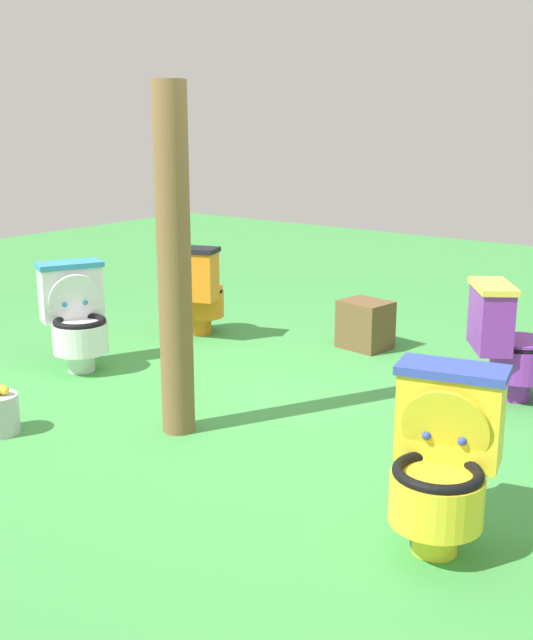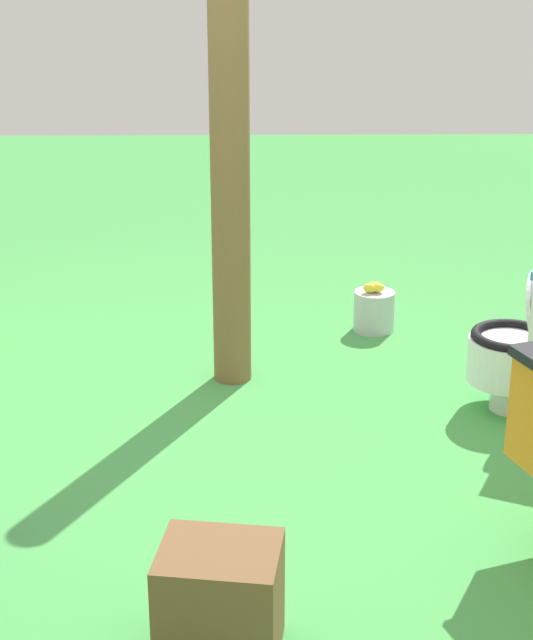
{
  "view_description": "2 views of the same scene",
  "coord_description": "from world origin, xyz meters",
  "px_view_note": "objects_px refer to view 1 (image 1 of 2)",
  "views": [
    {
      "loc": [
        2.77,
        -3.51,
        1.69
      ],
      "look_at": [
        -0.24,
        0.45,
        0.4
      ],
      "focal_mm": 44.28,
      "sensor_mm": 36.0,
      "label": 1
    },
    {
      "loc": [
        -0.18,
        3.94,
        2.0
      ],
      "look_at": [
        -0.24,
        0.06,
        0.53
      ],
      "focal_mm": 56.88,
      "sensor_mm": 36.0,
      "label": 2
    }
  ],
  "objects_px": {
    "small_crate": "(365,325)",
    "toilet_white": "(76,315)",
    "toilet_purple": "(507,341)",
    "toilet_orange": "(196,290)",
    "wooden_post": "(174,264)",
    "toilet_yellow": "(443,458)"
  },
  "relations": [
    {
      "from": "toilet_white",
      "to": "small_crate",
      "type": "distance_m",
      "value": 2.1
    },
    {
      "from": "toilet_purple",
      "to": "toilet_yellow",
      "type": "xyz_separation_m",
      "value": [
        0.42,
        -1.8,
        0.0
      ]
    },
    {
      "from": "toilet_white",
      "to": "wooden_post",
      "type": "height_order",
      "value": "wooden_post"
    },
    {
      "from": "toilet_purple",
      "to": "small_crate",
      "type": "bearing_deg",
      "value": -144.28
    },
    {
      "from": "toilet_white",
      "to": "small_crate",
      "type": "height_order",
      "value": "toilet_white"
    },
    {
      "from": "toilet_orange",
      "to": "toilet_yellow",
      "type": "height_order",
      "value": "same"
    },
    {
      "from": "toilet_purple",
      "to": "wooden_post",
      "type": "bearing_deg",
      "value": -72.91
    },
    {
      "from": "toilet_yellow",
      "to": "small_crate",
      "type": "distance_m",
      "value": 2.81
    },
    {
      "from": "toilet_yellow",
      "to": "wooden_post",
      "type": "height_order",
      "value": "wooden_post"
    },
    {
      "from": "toilet_orange",
      "to": "toilet_white",
      "type": "bearing_deg",
      "value": -114.22
    },
    {
      "from": "small_crate",
      "to": "toilet_white",
      "type": "bearing_deg",
      "value": -129.3
    },
    {
      "from": "toilet_yellow",
      "to": "small_crate",
      "type": "height_order",
      "value": "toilet_yellow"
    },
    {
      "from": "toilet_yellow",
      "to": "small_crate",
      "type": "bearing_deg",
      "value": -67.19
    },
    {
      "from": "wooden_post",
      "to": "toilet_orange",
      "type": "bearing_deg",
      "value": 129.19
    },
    {
      "from": "toilet_orange",
      "to": "toilet_yellow",
      "type": "distance_m",
      "value": 3.38
    },
    {
      "from": "wooden_post",
      "to": "small_crate",
      "type": "xyz_separation_m",
      "value": [
        0.0,
        2.02,
        -0.75
      ]
    },
    {
      "from": "wooden_post",
      "to": "toilet_purple",
      "type": "bearing_deg",
      "value": 51.56
    },
    {
      "from": "toilet_purple",
      "to": "toilet_orange",
      "type": "relative_size",
      "value": 1.0
    },
    {
      "from": "toilet_purple",
      "to": "toilet_white",
      "type": "bearing_deg",
      "value": -99.94
    },
    {
      "from": "toilet_orange",
      "to": "toilet_yellow",
      "type": "xyz_separation_m",
      "value": [
        2.9,
        -1.74,
        0.0
      ]
    },
    {
      "from": "toilet_white",
      "to": "small_crate",
      "type": "xyz_separation_m",
      "value": [
        1.33,
        1.62,
        -0.19
      ]
    },
    {
      "from": "wooden_post",
      "to": "small_crate",
      "type": "bearing_deg",
      "value": 89.89
    }
  ]
}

